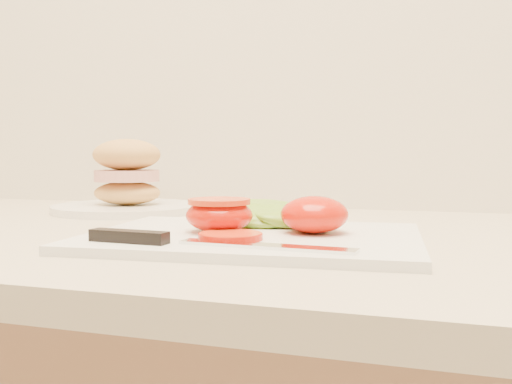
% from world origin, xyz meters
% --- Properties ---
extents(cutting_board, '(0.38, 0.29, 0.01)m').
position_xyz_m(cutting_board, '(-0.55, 1.60, 0.94)').
color(cutting_board, silver).
rests_on(cutting_board, counter).
extents(tomato_half_dome, '(0.08, 0.08, 0.04)m').
position_xyz_m(tomato_half_dome, '(-0.49, 1.62, 0.96)').
color(tomato_half_dome, red).
rests_on(tomato_half_dome, cutting_board).
extents(tomato_half_cut, '(0.08, 0.08, 0.04)m').
position_xyz_m(tomato_half_cut, '(-0.59, 1.59, 0.96)').
color(tomato_half_cut, red).
rests_on(tomato_half_cut, cutting_board).
extents(tomato_slice_0, '(0.06, 0.06, 0.01)m').
position_xyz_m(tomato_slice_0, '(-0.56, 1.55, 0.94)').
color(tomato_slice_0, '#DE440E').
rests_on(tomato_slice_0, cutting_board).
extents(lettuce_leaf_0, '(0.16, 0.13, 0.03)m').
position_xyz_m(lettuce_leaf_0, '(-0.57, 1.67, 0.95)').
color(lettuce_leaf_0, '#79BD32').
rests_on(lettuce_leaf_0, cutting_board).
extents(lettuce_leaf_1, '(0.13, 0.14, 0.02)m').
position_xyz_m(lettuce_leaf_1, '(-0.53, 1.68, 0.95)').
color(lettuce_leaf_1, '#79BD32').
rests_on(lettuce_leaf_1, cutting_board).
extents(knife, '(0.27, 0.04, 0.01)m').
position_xyz_m(knife, '(-0.60, 1.50, 0.94)').
color(knife, silver).
rests_on(knife, cutting_board).
extents(sandwich_plate, '(0.25, 0.25, 0.12)m').
position_xyz_m(sandwich_plate, '(-0.85, 1.84, 0.97)').
color(sandwich_plate, white).
rests_on(sandwich_plate, counter).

